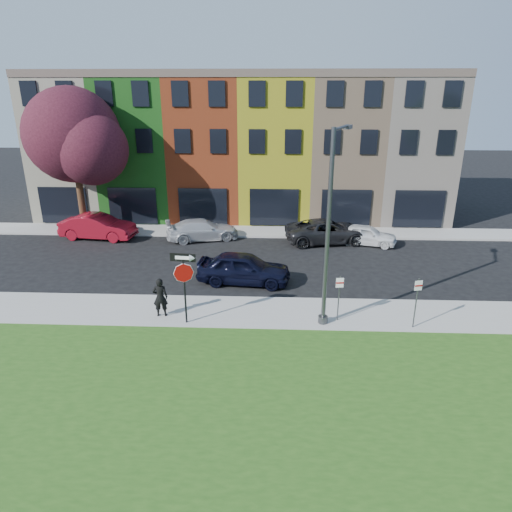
{
  "coord_description": "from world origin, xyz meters",
  "views": [
    {
      "loc": [
        0.09,
        -14.96,
        9.42
      ],
      "look_at": [
        -0.74,
        4.0,
        2.36
      ],
      "focal_mm": 32.0,
      "sensor_mm": 36.0,
      "label": 1
    }
  ],
  "objects_px": {
    "stop_sign": "(184,274)",
    "man": "(160,297)",
    "sedan_near": "(244,268)",
    "street_lamp": "(329,230)"
  },
  "relations": [
    {
      "from": "stop_sign",
      "to": "street_lamp",
      "type": "bearing_deg",
      "value": 10.02
    },
    {
      "from": "man",
      "to": "sedan_near",
      "type": "xyz_separation_m",
      "value": [
        3.3,
        3.97,
        -0.19
      ]
    },
    {
      "from": "stop_sign",
      "to": "man",
      "type": "distance_m",
      "value": 1.88
    },
    {
      "from": "sedan_near",
      "to": "street_lamp",
      "type": "relative_size",
      "value": 0.61
    },
    {
      "from": "stop_sign",
      "to": "man",
      "type": "relative_size",
      "value": 1.77
    },
    {
      "from": "man",
      "to": "sedan_near",
      "type": "bearing_deg",
      "value": -136.1
    },
    {
      "from": "stop_sign",
      "to": "sedan_near",
      "type": "height_order",
      "value": "stop_sign"
    },
    {
      "from": "man",
      "to": "sedan_near",
      "type": "relative_size",
      "value": 0.36
    },
    {
      "from": "man",
      "to": "street_lamp",
      "type": "relative_size",
      "value": 0.22
    },
    {
      "from": "stop_sign",
      "to": "street_lamp",
      "type": "distance_m",
      "value": 6.09
    }
  ]
}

